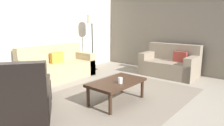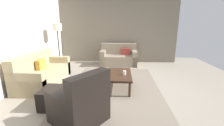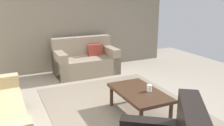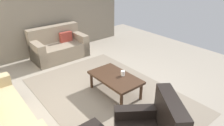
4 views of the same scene
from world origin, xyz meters
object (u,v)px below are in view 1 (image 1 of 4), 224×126
at_px(armchair_leather, 22,102).
at_px(coffee_table, 117,84).
at_px(ottoman, 30,91).
at_px(lamp_standing, 92,25).
at_px(cup, 120,80).
at_px(couch_main, 56,67).
at_px(couch_loveseat, 170,65).

relative_size(armchair_leather, coffee_table, 1.01).
relative_size(ottoman, lamp_standing, 0.33).
distance_m(armchair_leather, coffee_table, 1.63).
bearing_deg(cup, couch_main, 83.01).
bearing_deg(couch_main, armchair_leather, -136.69).
height_order(armchair_leather, cup, armchair_leather).
distance_m(ottoman, cup, 1.74).
bearing_deg(lamp_standing, armchair_leather, -152.39).
height_order(couch_main, coffee_table, couch_main).
distance_m(armchair_leather, cup, 1.63).
xyz_separation_m(couch_main, coffee_table, (-0.22, -2.25, 0.06)).
bearing_deg(coffee_table, lamp_standing, 55.04).
height_order(couch_main, couch_loveseat, same).
xyz_separation_m(armchair_leather, coffee_table, (1.50, -0.63, 0.05)).
xyz_separation_m(armchair_leather, lamp_standing, (3.06, 1.60, 1.10)).
bearing_deg(ottoman, lamp_standing, 19.79).
xyz_separation_m(couch_main, armchair_leather, (-1.72, -1.62, 0.01)).
xyz_separation_m(couch_main, ottoman, (-1.24, -0.95, -0.10)).
distance_m(couch_loveseat, coffee_table, 2.50).
bearing_deg(ottoman, cup, -56.75).
distance_m(coffee_table, lamp_standing, 2.92).
distance_m(armchair_leather, lamp_standing, 3.63).
relative_size(couch_main, coffee_table, 1.73).
bearing_deg(armchair_leather, couch_loveseat, -8.19).
bearing_deg(lamp_standing, couch_main, 179.10).
bearing_deg(couch_loveseat, lamp_standing, 113.37).
bearing_deg(cup, couch_loveseat, 4.29).
xyz_separation_m(armchair_leather, cup, (1.43, -0.77, 0.16)).
distance_m(couch_main, ottoman, 1.56).
bearing_deg(coffee_table, cup, -118.00).
bearing_deg(lamp_standing, coffee_table, -124.96).
relative_size(cup, lamp_standing, 0.06).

